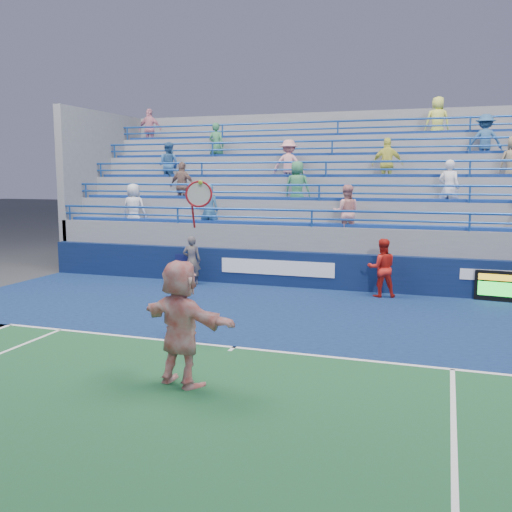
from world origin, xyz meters
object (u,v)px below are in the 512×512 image
(serve_speed_board, at_px, (498,286))
(ball_girl, at_px, (382,268))
(judge_chair, at_px, (181,274))
(tennis_player, at_px, (181,323))
(line_judge, at_px, (192,260))

(serve_speed_board, relative_size, ball_girl, 0.74)
(serve_speed_board, distance_m, judge_chair, 9.44)
(tennis_player, bearing_deg, line_judge, 113.79)
(line_judge, bearing_deg, judge_chair, -41.69)
(tennis_player, distance_m, line_judge, 8.74)
(line_judge, bearing_deg, tennis_player, 96.29)
(serve_speed_board, bearing_deg, judge_chair, -179.04)
(tennis_player, bearing_deg, ball_girl, 73.80)
(line_judge, relative_size, ball_girl, 0.92)
(line_judge, xyz_separation_m, ball_girl, (5.85, 0.01, 0.06))
(judge_chair, distance_m, ball_girl, 6.39)
(serve_speed_board, xyz_separation_m, line_judge, (-8.93, -0.39, 0.34))
(serve_speed_board, height_order, ball_girl, ball_girl)
(line_judge, distance_m, ball_girl, 5.85)
(tennis_player, bearing_deg, judge_chair, 116.14)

